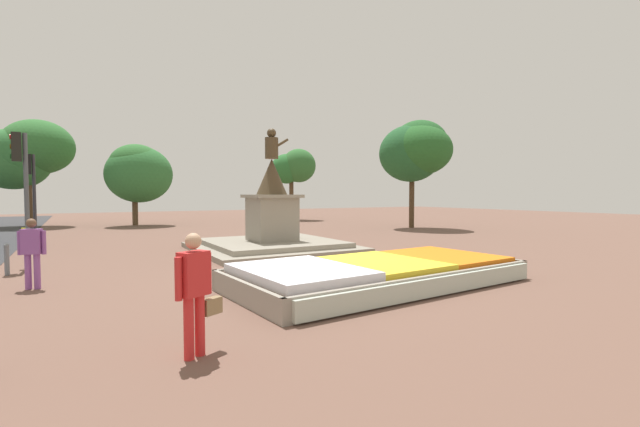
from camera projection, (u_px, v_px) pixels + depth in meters
name	position (u px, v px, depth m)	size (l,w,h in m)	color
ground_plane	(314.00, 279.00, 10.61)	(90.83, 90.83, 0.00)	brown
flower_planter	(379.00, 273.00, 9.89)	(7.17, 3.76, 0.60)	#38281C
statue_monument	(272.00, 228.00, 16.11)	(5.52, 5.52, 4.56)	gray
traffic_light_mid_block	(22.00, 176.00, 12.03)	(0.42, 0.30, 3.83)	#4C5156
traffic_light_far_corner	(31.00, 182.00, 17.12)	(0.42, 0.31, 3.70)	#2D2D33
pedestrian_with_handbag	(195.00, 288.00, 5.49)	(0.68, 0.44, 1.61)	red
pedestrian_near_planter	(32.00, 249.00, 9.44)	(0.55, 0.33, 1.57)	#8C4C99
kerb_bollard_north	(7.00, 259.00, 11.05)	(0.13, 0.13, 0.83)	slate
park_tree_far_left	(416.00, 150.00, 26.13)	(4.17, 4.40, 6.64)	#4C3823
park_tree_behind_statue	(138.00, 171.00, 28.26)	(4.26, 3.72, 5.39)	brown
park_tree_far_right	(293.00, 168.00, 34.92)	(3.57, 3.40, 5.79)	#4C3823
park_tree_street_side	(24.00, 154.00, 27.23)	(5.76, 4.63, 6.90)	#4C3823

